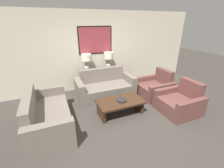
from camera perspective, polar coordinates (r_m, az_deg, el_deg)
name	(u,v)px	position (r m, az deg, el deg)	size (l,w,h in m)	color
ground_plane	(127,122)	(3.83, 5.68, -14.22)	(20.00, 20.00, 0.00)	#3D3833
back_wall	(95,51)	(5.42, -6.36, 12.39)	(7.79, 0.12, 2.65)	beige
console_table	(99,79)	(5.44, -5.12, 1.89)	(1.25, 0.36, 0.73)	black
table_lamp_left	(87,59)	(5.12, -9.67, 9.24)	(0.33, 0.33, 0.58)	silver
table_lamp_right	(109,57)	(5.35, -1.33, 10.14)	(0.33, 0.33, 0.58)	silver
couch_by_back_wall	(105,88)	(4.90, -2.71, -1.35)	(1.85, 0.89, 0.87)	slate
couch_by_side	(47,116)	(3.80, -23.48, -11.19)	(0.89, 1.85, 0.87)	slate
coffee_table	(120,104)	(3.99, 3.15, -7.60)	(1.21, 0.66, 0.38)	#3D2616
decorative_bowl	(122,100)	(3.92, 3.70, -6.17)	(0.27, 0.27, 0.05)	#232328
armchair_near_back_wall	(155,88)	(5.15, 15.99, -1.32)	(0.94, 0.96, 0.85)	brown
armchair_near_camera	(179,102)	(4.47, 24.28, -6.37)	(0.94, 0.96, 0.85)	brown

